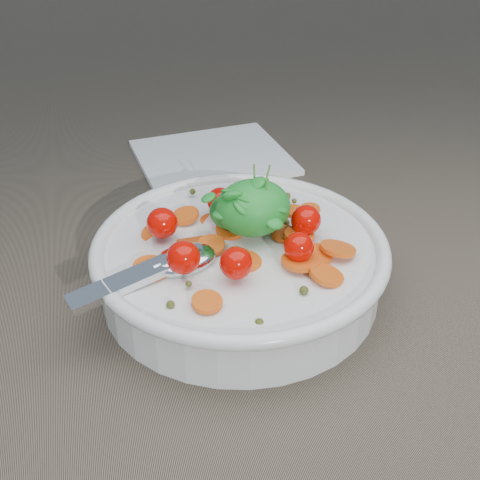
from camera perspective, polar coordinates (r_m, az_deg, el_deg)
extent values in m
plane|color=#6A5E4C|center=(0.55, -3.01, -4.29)|extent=(6.00, 6.00, 0.00)
cylinder|color=white|center=(0.53, 0.00, -2.60)|extent=(0.24, 0.24, 0.05)
torus|color=white|center=(0.52, 0.00, -0.49)|extent=(0.26, 0.26, 0.01)
cylinder|color=white|center=(0.54, 0.00, -4.36)|extent=(0.12, 0.12, 0.01)
cylinder|color=brown|center=(0.53, 0.00, -2.60)|extent=(0.22, 0.22, 0.04)
cylinder|color=#DF5912|center=(0.53, -0.80, 1.14)|extent=(0.04, 0.04, 0.01)
cylinder|color=#DF5912|center=(0.54, -7.85, 0.32)|extent=(0.03, 0.03, 0.02)
cylinder|color=#DF5912|center=(0.55, -5.23, 2.32)|extent=(0.03, 0.03, 0.01)
cylinder|color=#DF5912|center=(0.51, 9.26, -0.82)|extent=(0.03, 0.03, 0.01)
cylinder|color=#DF5912|center=(0.53, 4.27, 0.56)|extent=(0.03, 0.03, 0.01)
cylinder|color=#DF5912|center=(0.50, 1.51, -2.37)|extent=(0.03, 0.03, 0.00)
cylinder|color=#DF5912|center=(0.51, 7.32, -1.38)|extent=(0.04, 0.04, 0.01)
cylinder|color=#DF5912|center=(0.49, -8.41, -2.63)|extent=(0.03, 0.03, 0.01)
cylinder|color=#DF5912|center=(0.57, 6.49, 2.72)|extent=(0.03, 0.03, 0.01)
cylinder|color=#DF5912|center=(0.45, -3.15, -5.87)|extent=(0.03, 0.03, 0.01)
cylinder|color=#DF5912|center=(0.50, 0.42, -2.03)|extent=(0.04, 0.04, 0.01)
cylinder|color=#DF5912|center=(0.57, 5.39, 2.64)|extent=(0.03, 0.03, 0.01)
cylinder|color=#DF5912|center=(0.53, -4.80, 0.05)|extent=(0.03, 0.03, 0.01)
cylinder|color=#DF5912|center=(0.52, 5.62, 0.41)|extent=(0.03, 0.03, 0.01)
cylinder|color=#DF5912|center=(0.56, -2.50, 1.68)|extent=(0.04, 0.04, 0.01)
cylinder|color=#DF5912|center=(0.49, 5.74, -2.03)|extent=(0.04, 0.04, 0.01)
cylinder|color=#DF5912|center=(0.51, -2.77, -0.52)|extent=(0.03, 0.03, 0.01)
cylinder|color=#DF5912|center=(0.58, 0.55, 4.29)|extent=(0.04, 0.04, 0.01)
cylinder|color=#DF5912|center=(0.48, 8.20, -3.32)|extent=(0.04, 0.04, 0.01)
sphere|color=#3F4316|center=(0.58, 3.70, 3.56)|extent=(0.01, 0.01, 0.01)
sphere|color=#3F4316|center=(0.52, 5.33, -0.05)|extent=(0.01, 0.01, 0.01)
sphere|color=#3F4316|center=(0.55, 2.70, 1.94)|extent=(0.01, 0.01, 0.01)
sphere|color=#3F4316|center=(0.59, 1.12, 4.37)|extent=(0.01, 0.01, 0.01)
sphere|color=#3F4316|center=(0.47, 6.08, -4.78)|extent=(0.01, 0.01, 0.01)
sphere|color=#3F4316|center=(0.49, -2.97, -1.76)|extent=(0.01, 0.01, 0.01)
sphere|color=#3F4316|center=(0.59, -4.53, 4.60)|extent=(0.01, 0.01, 0.01)
sphere|color=#3F4316|center=(0.45, -6.61, -6.12)|extent=(0.01, 0.01, 0.01)
sphere|color=#3F4316|center=(0.54, -2.00, 0.95)|extent=(0.01, 0.01, 0.01)
sphere|color=#3F4316|center=(0.53, 4.60, 1.10)|extent=(0.01, 0.01, 0.01)
sphere|color=#3F4316|center=(0.54, 3.71, 1.63)|extent=(0.01, 0.01, 0.01)
sphere|color=#3F4316|center=(0.44, 1.84, -7.90)|extent=(0.01, 0.01, 0.01)
sphere|color=#3F4316|center=(0.54, 6.75, 1.31)|extent=(0.00, 0.00, 0.00)
sphere|color=#3F4316|center=(0.50, -5.28, -1.42)|extent=(0.00, 0.00, 0.00)
sphere|color=#3F4316|center=(0.58, 5.17, 3.70)|extent=(0.00, 0.00, 0.00)
sphere|color=#3F4316|center=(0.59, 4.53, 4.22)|extent=(0.01, 0.01, 0.01)
sphere|color=#3F4316|center=(0.48, -8.86, -3.50)|extent=(0.01, 0.01, 0.01)
sphere|color=#3F4316|center=(0.47, -4.89, -4.17)|extent=(0.01, 0.01, 0.01)
sphere|color=#3F4316|center=(0.55, 4.38, 1.65)|extent=(0.01, 0.01, 0.01)
sphere|color=#3F4316|center=(0.53, -7.91, 1.06)|extent=(0.01, 0.01, 0.01)
sphere|color=#C40700|center=(0.52, 6.27, 1.89)|extent=(0.03, 0.03, 0.03)
sphere|color=#C40700|center=(0.56, 1.71, 4.31)|extent=(0.03, 0.03, 0.03)
sphere|color=#C40700|center=(0.55, -1.89, 3.74)|extent=(0.02, 0.02, 0.02)
sphere|color=#C40700|center=(0.52, -7.39, 1.60)|extent=(0.03, 0.03, 0.03)
sphere|color=#C40700|center=(0.48, -5.39, -1.68)|extent=(0.03, 0.03, 0.03)
sphere|color=#C40700|center=(0.47, -0.38, -2.21)|extent=(0.03, 0.03, 0.03)
sphere|color=#C40700|center=(0.49, 5.59, -0.65)|extent=(0.03, 0.03, 0.03)
ellipsoid|color=green|center=(0.51, 1.26, 3.08)|extent=(0.06, 0.06, 0.05)
ellipsoid|color=green|center=(0.52, -0.87, 2.74)|extent=(0.04, 0.04, 0.03)
ellipsoid|color=green|center=(0.51, -3.00, 4.04)|extent=(0.02, 0.02, 0.01)
ellipsoid|color=green|center=(0.51, 1.12, 3.16)|extent=(0.03, 0.04, 0.02)
ellipsoid|color=green|center=(0.49, 0.87, 3.76)|extent=(0.03, 0.03, 0.02)
ellipsoid|color=green|center=(0.50, 1.71, 4.38)|extent=(0.03, 0.03, 0.02)
ellipsoid|color=green|center=(0.50, -0.93, 4.59)|extent=(0.02, 0.02, 0.01)
ellipsoid|color=green|center=(0.53, 2.06, 4.71)|extent=(0.03, 0.03, 0.02)
ellipsoid|color=green|center=(0.51, 2.32, 4.03)|extent=(0.03, 0.03, 0.02)
ellipsoid|color=green|center=(0.50, -0.72, 4.20)|extent=(0.02, 0.03, 0.02)
ellipsoid|color=green|center=(0.51, 1.35, 4.72)|extent=(0.02, 0.03, 0.01)
ellipsoid|color=green|center=(0.50, 0.06, 3.13)|extent=(0.03, 0.03, 0.01)
ellipsoid|color=green|center=(0.49, 3.27, 1.59)|extent=(0.02, 0.02, 0.01)
ellipsoid|color=green|center=(0.52, -0.52, 4.46)|extent=(0.02, 0.02, 0.02)
ellipsoid|color=green|center=(0.51, -1.71, 2.42)|extent=(0.02, 0.02, 0.01)
ellipsoid|color=green|center=(0.52, 2.06, 4.11)|extent=(0.02, 0.02, 0.01)
ellipsoid|color=green|center=(0.50, 3.45, 3.23)|extent=(0.03, 0.03, 0.02)
ellipsoid|color=green|center=(0.50, 0.45, 3.69)|extent=(0.02, 0.02, 0.02)
ellipsoid|color=green|center=(0.49, 0.32, 3.20)|extent=(0.02, 0.02, 0.02)
ellipsoid|color=green|center=(0.50, 1.51, 5.31)|extent=(0.03, 0.02, 0.02)
ellipsoid|color=green|center=(0.51, 0.96, 4.42)|extent=(0.03, 0.02, 0.02)
cylinder|color=#4C8C33|center=(0.50, 2.39, 3.84)|extent=(0.00, 0.01, 0.04)
cylinder|color=#4C8C33|center=(0.52, 2.33, 5.00)|extent=(0.01, 0.00, 0.04)
cylinder|color=#4C8C33|center=(0.52, 1.40, 4.96)|extent=(0.00, 0.01, 0.04)
ellipsoid|color=silver|center=(0.49, -5.32, -1.85)|extent=(0.07, 0.05, 0.02)
cube|color=silver|center=(0.48, -10.01, -3.55)|extent=(0.11, 0.05, 0.02)
cylinder|color=silver|center=(0.49, -7.17, -2.41)|extent=(0.02, 0.02, 0.01)
cube|color=white|center=(0.78, -2.61, 7.85)|extent=(0.20, 0.18, 0.01)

